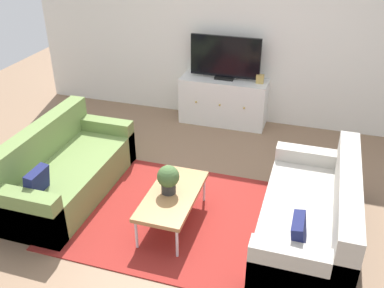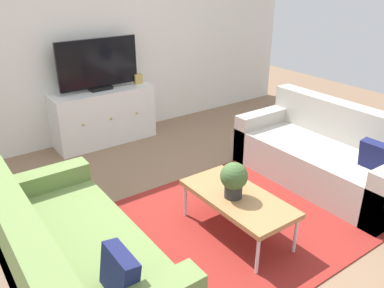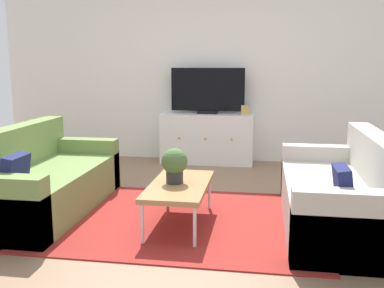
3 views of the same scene
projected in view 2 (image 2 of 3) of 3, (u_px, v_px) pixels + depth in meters
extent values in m
plane|color=#84664C|center=(217.00, 218.00, 3.68)|extent=(10.00, 10.00, 0.00)
cube|color=silver|center=(93.00, 35.00, 5.02)|extent=(6.40, 0.12, 2.70)
cube|color=maroon|center=(227.00, 226.00, 3.57)|extent=(2.50, 1.90, 0.01)
cube|color=olive|center=(79.00, 265.00, 2.80)|extent=(0.86, 1.86, 0.42)
cube|color=olive|center=(25.00, 261.00, 2.54)|extent=(0.20, 1.86, 0.82)
cube|color=olive|center=(41.00, 203.00, 3.39)|extent=(0.86, 0.18, 0.58)
cube|color=#191E4C|center=(119.00, 275.00, 2.25)|extent=(0.14, 0.30, 0.31)
cube|color=#B2ADA3|center=(321.00, 164.00, 4.24)|extent=(0.86, 1.86, 0.42)
cube|color=#B2ADA3|center=(343.00, 140.00, 4.33)|extent=(0.20, 1.86, 0.82)
cube|color=#B2ADA3|center=(265.00, 133.00, 4.83)|extent=(0.86, 0.18, 0.58)
cube|color=#191E4C|center=(376.00, 158.00, 3.63)|extent=(0.14, 0.30, 0.31)
cube|color=#A37547|center=(238.00, 198.00, 3.33)|extent=(0.50, 1.02, 0.04)
cylinder|color=silver|center=(257.00, 256.00, 2.95)|extent=(0.03, 0.03, 0.34)
cylinder|color=silver|center=(295.00, 236.00, 3.17)|extent=(0.03, 0.03, 0.34)
cylinder|color=silver|center=(185.00, 201.00, 3.65)|extent=(0.03, 0.03, 0.34)
cylinder|color=silver|center=(221.00, 187.00, 3.87)|extent=(0.03, 0.03, 0.34)
cylinder|color=#2D2D2D|center=(233.00, 191.00, 3.28)|extent=(0.15, 0.15, 0.11)
sphere|color=#426033|center=(234.00, 176.00, 3.22)|extent=(0.23, 0.23, 0.23)
cube|color=white|center=(104.00, 116.00, 5.17)|extent=(1.30, 0.44, 0.71)
sphere|color=#B79338|center=(84.00, 125.00, 4.79)|extent=(0.03, 0.03, 0.03)
sphere|color=#B79338|center=(111.00, 119.00, 4.99)|extent=(0.03, 0.03, 0.03)
sphere|color=#B79338|center=(137.00, 113.00, 5.18)|extent=(0.03, 0.03, 0.03)
cube|color=black|center=(101.00, 88.00, 5.04)|extent=(0.28, 0.16, 0.04)
cube|color=black|center=(98.00, 63.00, 4.90)|extent=(1.04, 0.04, 0.60)
cube|color=tan|center=(138.00, 79.00, 5.29)|extent=(0.11, 0.07, 0.13)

